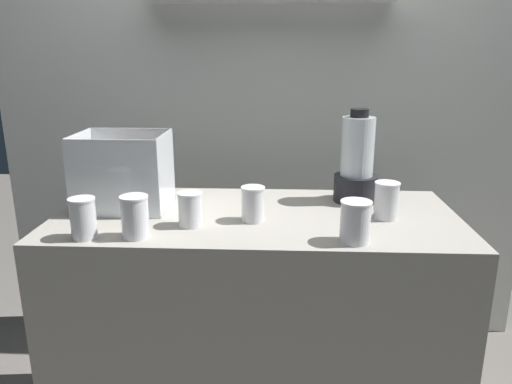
% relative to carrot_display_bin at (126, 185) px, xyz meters
% --- Properties ---
extents(counter, '(1.40, 0.64, 0.90)m').
position_rel_carrot_display_bin_xyz_m(counter, '(0.47, -0.06, -0.53)').
color(counter, '#9E998E').
rests_on(counter, ground_plane).
extents(back_wall_unit, '(2.60, 0.24, 2.50)m').
position_rel_carrot_display_bin_xyz_m(back_wall_unit, '(0.47, 0.71, 0.28)').
color(back_wall_unit, silver).
rests_on(back_wall_unit, ground_plane).
extents(carrot_display_bin, '(0.31, 0.25, 0.27)m').
position_rel_carrot_display_bin_xyz_m(carrot_display_bin, '(0.00, 0.00, 0.00)').
color(carrot_display_bin, white).
rests_on(carrot_display_bin, counter).
extents(blender_pitcher, '(0.16, 0.16, 0.35)m').
position_rel_carrot_display_bin_xyz_m(blender_pitcher, '(0.84, 0.12, 0.06)').
color(blender_pitcher, black).
rests_on(blender_pitcher, counter).
extents(juice_cup_carrot_far_left, '(0.08, 0.08, 0.13)m').
position_rel_carrot_display_bin_xyz_m(juice_cup_carrot_far_left, '(-0.04, -0.31, -0.03)').
color(juice_cup_carrot_far_left, white).
rests_on(juice_cup_carrot_far_left, counter).
extents(juice_cup_beet_left, '(0.09, 0.09, 0.13)m').
position_rel_carrot_display_bin_xyz_m(juice_cup_beet_left, '(0.12, -0.29, -0.02)').
color(juice_cup_beet_left, white).
rests_on(juice_cup_beet_left, counter).
extents(juice_cup_carrot_middle, '(0.08, 0.08, 0.11)m').
position_rel_carrot_display_bin_xyz_m(juice_cup_carrot_middle, '(0.26, -0.19, -0.03)').
color(juice_cup_carrot_middle, white).
rests_on(juice_cup_carrot_middle, counter).
extents(juice_cup_pomegranate_right, '(0.08, 0.08, 0.12)m').
position_rel_carrot_display_bin_xyz_m(juice_cup_pomegranate_right, '(0.46, -0.13, -0.03)').
color(juice_cup_pomegranate_right, white).
rests_on(juice_cup_pomegranate_right, counter).
extents(juice_cup_mango_far_right, '(0.09, 0.09, 0.13)m').
position_rel_carrot_display_bin_xyz_m(juice_cup_mango_far_right, '(0.78, -0.30, -0.02)').
color(juice_cup_mango_far_right, white).
rests_on(juice_cup_mango_far_right, counter).
extents(juice_cup_beet_rightmost, '(0.08, 0.08, 0.13)m').
position_rel_carrot_display_bin_xyz_m(juice_cup_beet_rightmost, '(0.91, -0.08, -0.03)').
color(juice_cup_beet_rightmost, white).
rests_on(juice_cup_beet_rightmost, counter).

